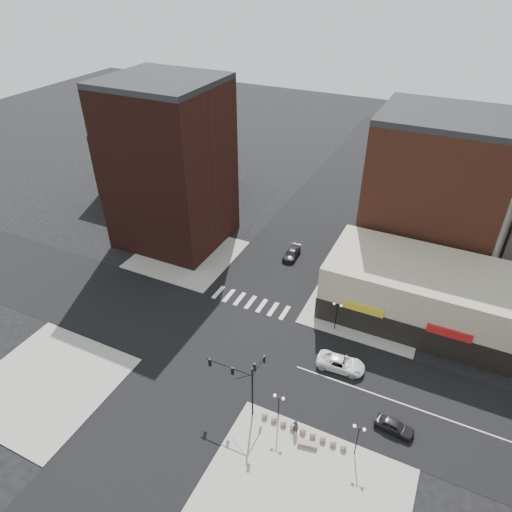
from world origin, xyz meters
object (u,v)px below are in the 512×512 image
at_px(street_lamp_se_a, 279,402).
at_px(street_lamp_ne, 337,310).
at_px(street_lamp_se_b, 358,433).
at_px(stone_bench, 307,444).
at_px(traffic_signal, 245,377).
at_px(dark_sedan_north, 292,254).
at_px(dark_sedan_east, 394,426).
at_px(pedestrian, 296,426).
at_px(white_suv, 341,363).

bearing_deg(street_lamp_se_a, street_lamp_ne, 86.42).
bearing_deg(street_lamp_se_a, street_lamp_se_b, 0.00).
height_order(street_lamp_ne, stone_bench, street_lamp_ne).
height_order(traffic_signal, dark_sedan_north, traffic_signal).
bearing_deg(traffic_signal, dark_sedan_east, 15.87).
xyz_separation_m(traffic_signal, dark_sedan_north, (-6.39, 28.86, -4.29)).
height_order(street_lamp_se_b, pedestrian, street_lamp_se_b).
bearing_deg(dark_sedan_north, dark_sedan_east, -51.69).
height_order(white_suv, pedestrian, pedestrian).
bearing_deg(stone_bench, dark_sedan_east, 26.25).
relative_size(street_lamp_se_b, dark_sedan_north, 0.90).
relative_size(traffic_signal, dark_sedan_north, 1.68).
xyz_separation_m(white_suv, stone_bench, (0.05, -11.20, -0.41)).
xyz_separation_m(street_lamp_ne, dark_sedan_east, (9.86, -11.67, -2.62)).
xyz_separation_m(street_lamp_ne, white_suv, (2.56, -5.96, -2.52)).
xyz_separation_m(traffic_signal, dark_sedan_east, (14.63, 4.16, -4.29)).
distance_m(traffic_signal, pedestrian, 6.99).
height_order(dark_sedan_north, stone_bench, dark_sedan_north).
distance_m(white_suv, dark_sedan_north, 23.43).
bearing_deg(dark_sedan_north, white_suv, -56.24).
relative_size(traffic_signal, street_lamp_se_b, 1.87).
xyz_separation_m(street_lamp_ne, pedestrian, (0.97, -16.20, -2.31)).
bearing_deg(street_lamp_ne, white_suv, -66.73).
bearing_deg(dark_sedan_east, dark_sedan_north, 46.71).
height_order(dark_sedan_east, stone_bench, dark_sedan_east).
distance_m(traffic_signal, street_lamp_se_b, 11.88).
distance_m(white_suv, dark_sedan_east, 9.27).
xyz_separation_m(traffic_signal, stone_bench, (7.37, -1.33, -4.60)).
relative_size(street_lamp_se_b, street_lamp_ne, 1.00).
xyz_separation_m(dark_sedan_east, dark_sedan_north, (-21.02, 24.70, 0.01)).
bearing_deg(dark_sedan_north, street_lamp_ne, -51.51).
height_order(street_lamp_se_b, stone_bench, street_lamp_se_b).
distance_m(white_suv, stone_bench, 11.20).
bearing_deg(street_lamp_se_a, dark_sedan_east, 21.72).
bearing_deg(street_lamp_se_a, white_suv, 70.45).
height_order(traffic_signal, dark_sedan_east, traffic_signal).
relative_size(street_lamp_se_b, dark_sedan_east, 1.06).
bearing_deg(dark_sedan_east, stone_bench, 133.42).
xyz_separation_m(street_lamp_se_a, white_suv, (3.56, 10.04, -2.52)).
xyz_separation_m(street_lamp_se_b, dark_sedan_north, (-18.16, 29.02, -2.62)).
relative_size(street_lamp_se_a, pedestrian, 2.42).
bearing_deg(dark_sedan_east, street_lamp_se_b, 152.81).
height_order(pedestrian, stone_bench, pedestrian).
bearing_deg(traffic_signal, stone_bench, -10.22).
relative_size(street_lamp_se_a, street_lamp_ne, 1.00).
height_order(white_suv, dark_sedan_north, white_suv).
xyz_separation_m(street_lamp_se_a, pedestrian, (1.97, -0.20, -2.31)).
relative_size(street_lamp_ne, white_suv, 0.75).
bearing_deg(street_lamp_ne, traffic_signal, -106.75).
distance_m(dark_sedan_east, dark_sedan_north, 32.43).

